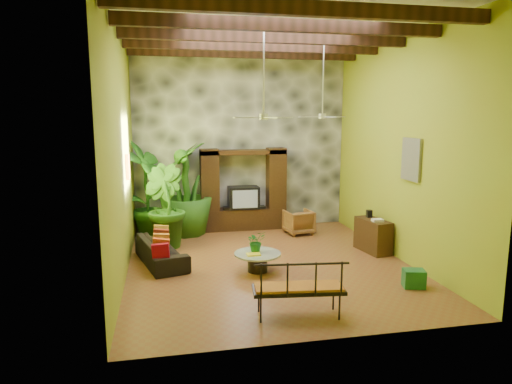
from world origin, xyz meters
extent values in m
plane|color=brown|center=(0.00, 0.00, 0.00)|extent=(7.00, 7.00, 0.00)
cube|color=silver|center=(0.00, 0.00, 5.00)|extent=(6.00, 7.00, 0.02)
cube|color=#9E9F24|center=(0.00, 3.50, 2.50)|extent=(6.00, 0.02, 5.00)
cube|color=#9E9F24|center=(-3.00, 0.00, 2.50)|extent=(0.02, 7.00, 5.00)
cube|color=#9E9F24|center=(3.00, 0.00, 2.50)|extent=(0.02, 7.00, 5.00)
cube|color=#303337|center=(0.00, 3.44, 2.50)|extent=(5.98, 0.10, 4.98)
cube|color=#331910|center=(0.00, -2.60, 4.78)|extent=(5.95, 0.16, 0.22)
cube|color=#331910|center=(0.00, -1.30, 4.78)|extent=(5.95, 0.16, 0.22)
cube|color=#331910|center=(0.00, 0.00, 4.78)|extent=(5.95, 0.16, 0.22)
cube|color=#331910|center=(0.00, 1.30, 4.78)|extent=(5.95, 0.16, 0.22)
cube|color=#331910|center=(0.00, 2.60, 4.78)|extent=(5.95, 0.16, 0.22)
cube|color=black|center=(0.00, 3.14, 0.30)|extent=(2.40, 0.50, 0.60)
cube|color=black|center=(-0.95, 3.14, 1.30)|extent=(0.50, 0.48, 2.00)
cube|color=black|center=(0.95, 3.14, 1.30)|extent=(0.50, 0.48, 2.00)
cube|color=black|center=(0.00, 3.14, 2.20)|extent=(2.40, 0.48, 0.12)
cube|color=black|center=(0.00, 3.12, 0.92)|extent=(0.85, 0.52, 0.62)
cube|color=#8C99A8|center=(0.00, 2.85, 0.92)|extent=(0.70, 0.02, 0.50)
cylinder|color=silver|center=(-0.20, -0.40, 4.10)|extent=(0.04, 0.04, 1.80)
cylinder|color=silver|center=(-0.20, -0.40, 3.20)|extent=(0.18, 0.18, 0.12)
cube|color=silver|center=(0.15, -0.31, 3.18)|extent=(0.58, 0.26, 0.01)
cube|color=silver|center=(-0.29, -0.05, 3.18)|extent=(0.26, 0.58, 0.01)
cube|color=silver|center=(-0.55, -0.49, 3.18)|extent=(0.58, 0.26, 0.01)
cube|color=silver|center=(-0.11, -0.75, 3.18)|extent=(0.26, 0.58, 0.01)
cylinder|color=silver|center=(1.60, 1.20, 4.10)|extent=(0.04, 0.04, 1.80)
cylinder|color=silver|center=(1.60, 1.20, 3.20)|extent=(0.18, 0.18, 0.12)
cube|color=silver|center=(1.95, 1.29, 3.18)|extent=(0.58, 0.26, 0.01)
cube|color=silver|center=(1.51, 1.55, 3.18)|extent=(0.26, 0.58, 0.01)
cube|color=silver|center=(1.25, 1.11, 3.18)|extent=(0.58, 0.26, 0.01)
cube|color=silver|center=(1.69, 0.85, 3.18)|extent=(0.26, 0.58, 0.01)
cube|color=gold|center=(-2.96, 1.00, 2.10)|extent=(0.06, 0.32, 0.55)
cube|color=#296498|center=(2.96, -0.60, 2.30)|extent=(0.06, 0.70, 0.90)
imported|color=black|center=(-2.30, 0.50, 0.28)|extent=(1.21, 2.05, 0.56)
imported|color=olive|center=(1.40, 2.33, 0.33)|extent=(0.80, 0.81, 0.66)
imported|color=#1F5917|center=(-2.65, 2.78, 1.29)|extent=(1.48, 1.63, 2.58)
imported|color=#235516|center=(-2.21, 1.80, 1.02)|extent=(1.40, 1.44, 2.04)
imported|color=#2B651A|center=(-1.63, 2.89, 1.26)|extent=(1.49, 1.49, 2.51)
cylinder|color=black|center=(-0.33, -0.43, 0.18)|extent=(0.41, 0.41, 0.36)
cylinder|color=silver|center=(-0.33, -0.43, 0.38)|extent=(0.97, 0.97, 0.04)
imported|color=#1C6B21|center=(-0.34, -0.32, 0.62)|extent=(0.48, 0.45, 0.44)
cube|color=gold|center=(-0.44, -0.56, 0.41)|extent=(0.28, 0.20, 0.03)
cube|color=black|center=(-0.11, -2.65, 0.45)|extent=(1.53, 0.67, 0.06)
cube|color=#AD6020|center=(-0.11, -2.65, 0.49)|extent=(1.45, 0.61, 0.06)
cube|color=black|center=(-0.11, -2.92, 0.72)|extent=(1.48, 0.22, 0.54)
cube|color=#371811|center=(2.65, 0.39, 0.39)|extent=(0.59, 1.03, 0.78)
cube|color=#1E7125|center=(2.40, -1.89, 0.17)|extent=(0.45, 0.38, 0.34)
camera|label=1|loc=(-2.18, -9.36, 3.26)|focal=32.00mm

